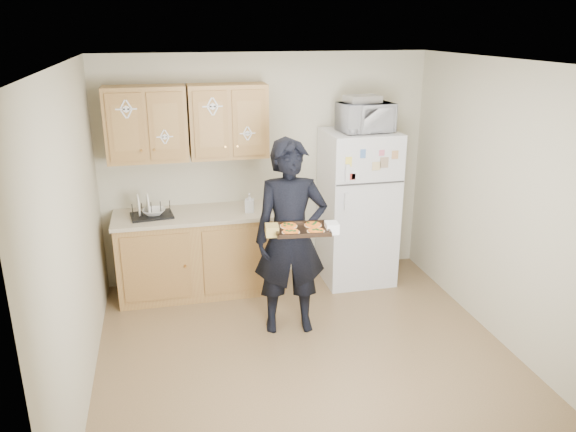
# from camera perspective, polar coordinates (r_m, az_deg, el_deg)

# --- Properties ---
(floor) EXTENTS (3.60, 3.60, 0.00)m
(floor) POSITION_cam_1_polar(r_m,az_deg,el_deg) (5.11, 1.86, -13.90)
(floor) COLOR brown
(floor) RESTS_ON ground
(ceiling) EXTENTS (3.60, 3.60, 0.00)m
(ceiling) POSITION_cam_1_polar(r_m,az_deg,el_deg) (4.31, 2.23, 15.30)
(ceiling) COLOR silver
(ceiling) RESTS_ON wall_back
(wall_back) EXTENTS (3.60, 0.04, 2.50)m
(wall_back) POSITION_cam_1_polar(r_m,az_deg,el_deg) (6.24, -2.20, 4.81)
(wall_back) COLOR #BBB498
(wall_back) RESTS_ON floor
(wall_front) EXTENTS (3.60, 0.04, 2.50)m
(wall_front) POSITION_cam_1_polar(r_m,az_deg,el_deg) (3.01, 10.98, -11.77)
(wall_front) COLOR #BBB498
(wall_front) RESTS_ON floor
(wall_left) EXTENTS (0.04, 3.60, 2.50)m
(wall_left) POSITION_cam_1_polar(r_m,az_deg,el_deg) (4.47, -20.88, -2.25)
(wall_left) COLOR #BBB498
(wall_left) RESTS_ON floor
(wall_right) EXTENTS (0.04, 3.60, 2.50)m
(wall_right) POSITION_cam_1_polar(r_m,az_deg,el_deg) (5.29, 21.22, 0.91)
(wall_right) COLOR #BBB498
(wall_right) RESTS_ON floor
(refrigerator) EXTENTS (0.75, 0.70, 1.70)m
(refrigerator) POSITION_cam_1_polar(r_m,az_deg,el_deg) (6.25, 7.07, 0.88)
(refrigerator) COLOR silver
(refrigerator) RESTS_ON floor
(base_cabinet) EXTENTS (1.60, 0.60, 0.86)m
(base_cabinet) POSITION_cam_1_polar(r_m,az_deg,el_deg) (6.10, -9.42, -3.90)
(base_cabinet) COLOR #915832
(base_cabinet) RESTS_ON floor
(countertop) EXTENTS (1.64, 0.64, 0.04)m
(countertop) POSITION_cam_1_polar(r_m,az_deg,el_deg) (5.95, -9.65, 0.10)
(countertop) COLOR #B6A38C
(countertop) RESTS_ON base_cabinet
(upper_cab_left) EXTENTS (0.80, 0.33, 0.75)m
(upper_cab_left) POSITION_cam_1_polar(r_m,az_deg,el_deg) (5.85, -14.20, 9.04)
(upper_cab_left) COLOR #915832
(upper_cab_left) RESTS_ON wall_back
(upper_cab_right) EXTENTS (0.80, 0.33, 0.75)m
(upper_cab_right) POSITION_cam_1_polar(r_m,az_deg,el_deg) (5.88, -6.11, 9.56)
(upper_cab_right) COLOR #915832
(upper_cab_right) RESTS_ON wall_back
(cereal_box) EXTENTS (0.20, 0.07, 0.32)m
(cereal_box) POSITION_cam_1_polar(r_m,az_deg,el_deg) (6.88, 10.22, -3.70)
(cereal_box) COLOR gold
(cereal_box) RESTS_ON floor
(person) EXTENTS (0.71, 0.51, 1.84)m
(person) POSITION_cam_1_polar(r_m,az_deg,el_deg) (5.13, 0.27, -2.25)
(person) COLOR black
(person) RESTS_ON floor
(baking_tray) EXTENTS (0.49, 0.38, 0.04)m
(baking_tray) POSITION_cam_1_polar(r_m,az_deg,el_deg) (4.80, 1.44, -1.43)
(baking_tray) COLOR black
(baking_tray) RESTS_ON person
(pizza_front_left) EXTENTS (0.15, 0.15, 0.02)m
(pizza_front_left) POSITION_cam_1_polar(r_m,az_deg,el_deg) (4.71, 0.29, -1.61)
(pizza_front_left) COLOR orange
(pizza_front_left) RESTS_ON baking_tray
(pizza_front_right) EXTENTS (0.15, 0.15, 0.02)m
(pizza_front_right) POSITION_cam_1_polar(r_m,az_deg,el_deg) (4.74, 2.85, -1.50)
(pizza_front_right) COLOR orange
(pizza_front_right) RESTS_ON baking_tray
(pizza_back_left) EXTENTS (0.15, 0.15, 0.02)m
(pizza_back_left) POSITION_cam_1_polar(r_m,az_deg,el_deg) (4.85, 0.06, -0.99)
(pizza_back_left) COLOR orange
(pizza_back_left) RESTS_ON baking_tray
(pizza_back_right) EXTENTS (0.15, 0.15, 0.02)m
(pizza_back_right) POSITION_cam_1_polar(r_m,az_deg,el_deg) (4.88, 2.55, -0.88)
(pizza_back_right) COLOR orange
(pizza_back_right) RESTS_ON baking_tray
(microwave) EXTENTS (0.58, 0.42, 0.30)m
(microwave) POSITION_cam_1_polar(r_m,az_deg,el_deg) (5.98, 7.88, 9.90)
(microwave) COLOR silver
(microwave) RESTS_ON refrigerator
(foil_pan) EXTENTS (0.38, 0.28, 0.07)m
(foil_pan) POSITION_cam_1_polar(r_m,az_deg,el_deg) (5.98, 7.58, 11.71)
(foil_pan) COLOR #B2B1B8
(foil_pan) RESTS_ON microwave
(dish_rack) EXTENTS (0.45, 0.36, 0.17)m
(dish_rack) POSITION_cam_1_polar(r_m,az_deg,el_deg) (5.90, -13.71, 0.72)
(dish_rack) COLOR black
(dish_rack) RESTS_ON countertop
(bowl) EXTENTS (0.24, 0.24, 0.06)m
(bowl) POSITION_cam_1_polar(r_m,az_deg,el_deg) (5.91, -13.46, 0.43)
(bowl) COLOR silver
(bowl) RESTS_ON dish_rack
(soap_bottle) EXTENTS (0.11, 0.11, 0.20)m
(soap_bottle) POSITION_cam_1_polar(r_m,az_deg,el_deg) (5.88, -3.94, 1.35)
(soap_bottle) COLOR silver
(soap_bottle) RESTS_ON countertop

